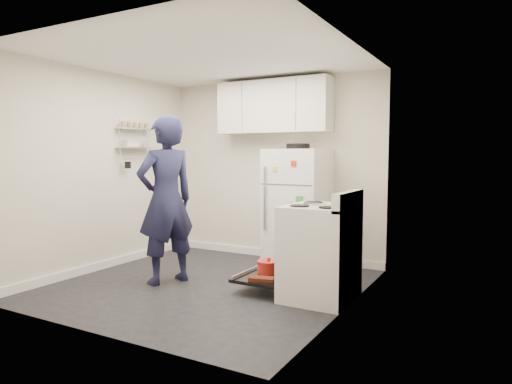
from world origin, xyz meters
The scene contains 7 objects.
room centered at (-0.03, 0.03, 1.21)m, with size 3.21×3.21×2.51m.
electric_range centered at (1.26, 0.15, 0.47)m, with size 0.66×0.76×1.10m.
open_oven_door centered at (0.66, 0.18, 0.18)m, with size 0.55×0.70×0.21m.
refrigerator centered at (0.54, 1.25, 0.77)m, with size 0.72×0.74×1.60m.
upper_cabinets centered at (0.10, 1.43, 2.10)m, with size 1.60×0.33×0.70m, color silver.
wall_shelf_rack centered at (-1.52, 0.49, 1.68)m, with size 0.14×0.60×0.61m.
person centered at (-0.46, -0.14, 0.95)m, with size 0.69×0.45×1.89m, color #191B38.
Camera 1 is at (2.90, -4.12, 1.45)m, focal length 32.00 mm.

